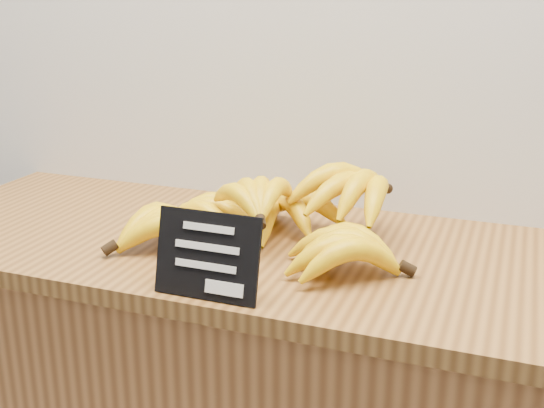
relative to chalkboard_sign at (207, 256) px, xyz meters
The scene contains 3 objects.
counter_top 0.25m from the chalkboard_sign, 82.35° to the left, with size 1.46×0.54×0.03m, color brown.
chalkboard_sign is the anchor object (origin of this frame).
banana_pile 0.24m from the chalkboard_sign, 85.80° to the left, with size 0.56×0.39×0.12m.
Camera 1 is at (0.37, 1.69, 1.37)m, focal length 45.00 mm.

